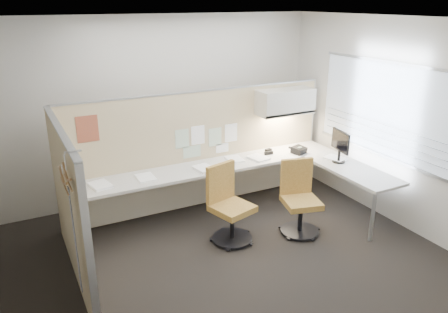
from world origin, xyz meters
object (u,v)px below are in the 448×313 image
chair_right (299,200)px  monitor (340,144)px  phone (299,150)px  chair_left (228,206)px  desk (238,173)px

chair_right → monitor: (0.93, 0.33, 0.55)m
phone → chair_left: bearing=-175.5°
desk → chair_left: bearing=-127.2°
desk → chair_right: size_ratio=4.08×
chair_left → chair_right: size_ratio=1.02×
desk → chair_left: chair_left is taller
desk → chair_left: size_ratio=3.98×
desk → chair_right: 1.03m
chair_left → phone: size_ratio=3.87×
desk → chair_left: 0.86m
chair_right → phone: chair_right is taller
desk → phone: phone is taller
chair_right → phone: size_ratio=3.78×
monitor → phone: bearing=37.8°
desk → phone: bearing=0.2°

